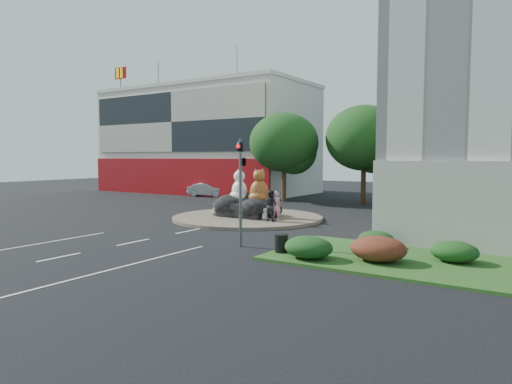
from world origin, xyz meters
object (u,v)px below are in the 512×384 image
(cat_tabby, at_px, (259,186))
(kitten_calico, at_px, (216,208))
(litter_bin, at_px, (281,243))
(kitten_white, at_px, (265,214))
(pedestrian_dark, at_px, (271,206))
(parked_car, at_px, (208,190))
(cat_white, at_px, (239,186))
(pedestrian_pink, at_px, (276,206))

(cat_tabby, distance_m, kitten_calico, 3.51)
(kitten_calico, bearing_deg, litter_bin, 1.86)
(cat_tabby, height_order, kitten_white, cat_tabby)
(kitten_calico, height_order, litter_bin, kitten_calico)
(kitten_white, xyz_separation_m, pedestrian_dark, (0.58, -0.29, 0.57))
(pedestrian_dark, xyz_separation_m, litter_bin, (4.97, -7.37, -0.66))
(kitten_calico, height_order, parked_car, parked_car)
(cat_white, distance_m, kitten_calico, 2.25)
(pedestrian_pink, height_order, pedestrian_dark, pedestrian_dark)
(pedestrian_dark, bearing_deg, kitten_calico, 3.02)
(litter_bin, bearing_deg, pedestrian_dark, 124.01)
(cat_white, relative_size, pedestrian_dark, 1.18)
(kitten_white, xyz_separation_m, litter_bin, (5.55, -7.66, -0.09))
(kitten_calico, height_order, pedestrian_pink, pedestrian_pink)
(kitten_white, bearing_deg, pedestrian_dark, -72.44)
(kitten_white, relative_size, pedestrian_dark, 0.41)
(cat_tabby, bearing_deg, litter_bin, -82.69)
(kitten_calico, xyz_separation_m, parked_car, (-11.12, 12.96, 0.04))
(cat_tabby, relative_size, kitten_calico, 2.45)
(pedestrian_pink, distance_m, pedestrian_dark, 0.30)
(cat_white, distance_m, parked_car, 17.51)
(cat_white, distance_m, cat_tabby, 1.62)
(pedestrian_dark, relative_size, parked_car, 0.44)
(kitten_calico, xyz_separation_m, pedestrian_pink, (4.90, -0.27, 0.46))
(cat_tabby, relative_size, litter_bin, 3.07)
(pedestrian_dark, height_order, litter_bin, pedestrian_dark)
(cat_tabby, xyz_separation_m, kitten_calico, (-3.03, -0.79, -1.59))
(kitten_white, bearing_deg, litter_bin, -100.27)
(pedestrian_pink, relative_size, pedestrian_dark, 0.97)
(cat_white, bearing_deg, cat_tabby, 27.16)
(pedestrian_dark, bearing_deg, pedestrian_pink, -133.17)
(cat_white, xyz_separation_m, cat_tabby, (1.62, -0.03, 0.04))
(pedestrian_pink, relative_size, litter_bin, 2.45)
(kitten_white, xyz_separation_m, parked_car, (-15.21, 13.12, 0.13))
(cat_tabby, relative_size, pedestrian_dark, 1.22)
(parked_car, relative_size, litter_bin, 5.69)
(parked_car, bearing_deg, litter_bin, -145.79)
(kitten_calico, distance_m, litter_bin, 12.42)
(cat_tabby, distance_m, parked_car, 18.73)
(parked_car, bearing_deg, pedestrian_dark, -141.11)
(cat_tabby, bearing_deg, pedestrian_pink, -59.57)
(cat_white, bearing_deg, parked_car, 164.27)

